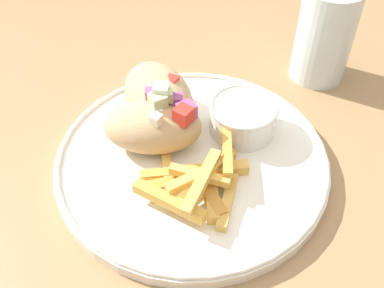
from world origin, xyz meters
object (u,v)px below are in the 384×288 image
object	(u,v)px
pita_sandwich_near	(154,126)
fries_pile	(201,181)
sauce_ramekin	(243,116)
pita_sandwich_far	(159,97)
water_glass	(324,39)
plate	(192,159)

from	to	relation	value
pita_sandwich_near	fries_pile	size ratio (longest dim) A/B	0.99
pita_sandwich_near	sauce_ramekin	size ratio (longest dim) A/B	1.61
pita_sandwich_near	pita_sandwich_far	size ratio (longest dim) A/B	0.92
pita_sandwich_far	sauce_ramekin	bearing A→B (deg)	53.56
pita_sandwich_far	fries_pile	bearing A→B (deg)	0.37
pita_sandwich_near	fries_pile	world-z (taller)	pita_sandwich_near
pita_sandwich_near	sauce_ramekin	world-z (taller)	pita_sandwich_near
fries_pile	sauce_ramekin	world-z (taller)	sauce_ramekin
fries_pile	water_glass	xyz separation A→B (m)	(0.05, 0.27, 0.03)
plate	pita_sandwich_far	xyz separation A→B (m)	(-0.07, 0.04, 0.04)
pita_sandwich_near	pita_sandwich_far	bearing A→B (deg)	87.96
plate	water_glass	bearing A→B (deg)	71.01
pita_sandwich_far	sauce_ramekin	size ratio (longest dim) A/B	1.74
water_glass	pita_sandwich_far	bearing A→B (deg)	-127.51
fries_pile	sauce_ramekin	xyz separation A→B (m)	(0.01, 0.10, 0.01)
pita_sandwich_far	fries_pile	world-z (taller)	pita_sandwich_far
water_glass	pita_sandwich_near	bearing A→B (deg)	-118.53
pita_sandwich_far	fries_pile	size ratio (longest dim) A/B	1.07
sauce_ramekin	pita_sandwich_near	bearing A→B (deg)	-140.47
sauce_ramekin	pita_sandwich_far	bearing A→B (deg)	-167.14
pita_sandwich_far	water_glass	size ratio (longest dim) A/B	1.09
sauce_ramekin	water_glass	world-z (taller)	water_glass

